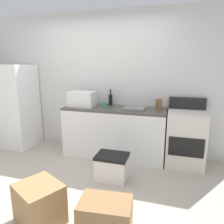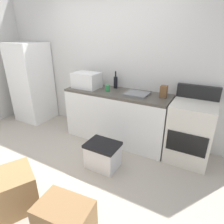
# 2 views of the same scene
# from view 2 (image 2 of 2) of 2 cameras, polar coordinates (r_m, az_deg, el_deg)

# --- Properties ---
(ground_plane) EXTENTS (6.00, 6.00, 0.00)m
(ground_plane) POSITION_cam_2_polar(r_m,az_deg,el_deg) (2.89, -15.89, -16.86)
(ground_plane) COLOR #B2A899
(wall_back) EXTENTS (5.00, 0.10, 2.60)m
(wall_back) POSITION_cam_2_polar(r_m,az_deg,el_deg) (3.52, -0.15, 14.54)
(wall_back) COLOR silver
(wall_back) RESTS_ON ground_plane
(kitchen_counter) EXTENTS (1.80, 0.60, 0.90)m
(kitchen_counter) POSITION_cam_2_polar(r_m,az_deg,el_deg) (3.32, 1.47, -1.27)
(kitchen_counter) COLOR white
(kitchen_counter) RESTS_ON ground_plane
(refrigerator) EXTENTS (0.68, 0.66, 1.64)m
(refrigerator) POSITION_cam_2_polar(r_m,az_deg,el_deg) (4.45, -23.19, 8.18)
(refrigerator) COLOR white
(refrigerator) RESTS_ON ground_plane
(stove_oven) EXTENTS (0.60, 0.61, 1.10)m
(stove_oven) POSITION_cam_2_polar(r_m,az_deg,el_deg) (3.02, 22.62, -5.39)
(stove_oven) COLOR silver
(stove_oven) RESTS_ON ground_plane
(microwave) EXTENTS (0.46, 0.34, 0.27)m
(microwave) POSITION_cam_2_polar(r_m,az_deg,el_deg) (3.42, -7.70, 9.57)
(microwave) COLOR white
(microwave) RESTS_ON kitchen_counter
(sink_basin) EXTENTS (0.36, 0.32, 0.03)m
(sink_basin) POSITION_cam_2_polar(r_m,az_deg,el_deg) (3.02, 7.58, 5.49)
(sink_basin) COLOR slate
(sink_basin) RESTS_ON kitchen_counter
(wine_bottle) EXTENTS (0.07, 0.07, 0.30)m
(wine_bottle) POSITION_cam_2_polar(r_m,az_deg,el_deg) (3.37, 1.10, 9.13)
(wine_bottle) COLOR black
(wine_bottle) RESTS_ON kitchen_counter
(coffee_mug) EXTENTS (0.08, 0.08, 0.10)m
(coffee_mug) POSITION_cam_2_polar(r_m,az_deg,el_deg) (3.21, -1.38, 7.34)
(coffee_mug) COLOR #338C4C
(coffee_mug) RESTS_ON kitchen_counter
(knife_block) EXTENTS (0.10, 0.10, 0.18)m
(knife_block) POSITION_cam_2_polar(r_m,az_deg,el_deg) (2.96, 15.46, 6.04)
(knife_block) COLOR brown
(knife_block) RESTS_ON kitchen_counter
(cardboard_box_large) EXTENTS (0.53, 0.39, 0.41)m
(cardboard_box_large) POSITION_cam_2_polar(r_m,az_deg,el_deg) (2.03, -14.02, -29.73)
(cardboard_box_large) COLOR olive
(cardboard_box_large) RESTS_ON ground_plane
(cardboard_box_medium) EXTENTS (0.59, 0.57, 0.44)m
(cardboard_box_medium) POSITION_cam_2_polar(r_m,az_deg,el_deg) (2.46, -27.42, -20.30)
(cardboard_box_medium) COLOR #A37A4C
(cardboard_box_medium) RESTS_ON ground_plane
(storage_bin) EXTENTS (0.46, 0.36, 0.38)m
(storage_bin) POSITION_cam_2_polar(r_m,az_deg,el_deg) (2.76, -2.81, -12.92)
(storage_bin) COLOR silver
(storage_bin) RESTS_ON ground_plane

